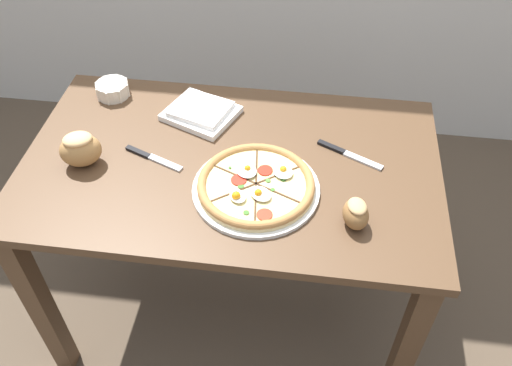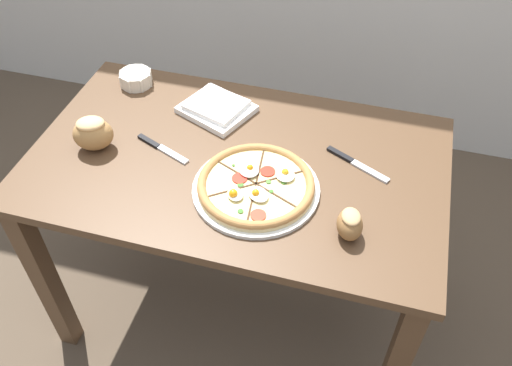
{
  "view_description": "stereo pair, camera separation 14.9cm",
  "coord_description": "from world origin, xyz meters",
  "px_view_note": "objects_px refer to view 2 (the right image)",
  "views": [
    {
      "loc": [
        0.23,
        -1.15,
        1.85
      ],
      "look_at": [
        0.09,
        -0.11,
        0.79
      ],
      "focal_mm": 38.0,
      "sensor_mm": 36.0,
      "label": 1
    },
    {
      "loc": [
        0.38,
        -1.12,
        1.85
      ],
      "look_at": [
        0.09,
        -0.11,
        0.79
      ],
      "focal_mm": 38.0,
      "sensor_mm": 36.0,
      "label": 2
    }
  ],
  "objects_px": {
    "bread_piece_near": "(93,133)",
    "knife_main": "(162,148)",
    "ramekin_bowl": "(136,78)",
    "bread_piece_mid": "(350,224)",
    "pizza": "(256,186)",
    "knife_spare": "(356,164)",
    "napkin_folded": "(217,108)",
    "dining_table": "(237,188)"
  },
  "relations": [
    {
      "from": "bread_piece_near",
      "to": "knife_main",
      "type": "distance_m",
      "value": 0.21
    },
    {
      "from": "knife_main",
      "to": "napkin_folded",
      "type": "bearing_deg",
      "value": 87.92
    },
    {
      "from": "pizza",
      "to": "ramekin_bowl",
      "type": "bearing_deg",
      "value": 144.7
    },
    {
      "from": "dining_table",
      "to": "pizza",
      "type": "xyz_separation_m",
      "value": [
        0.09,
        -0.11,
        0.14
      ]
    },
    {
      "from": "bread_piece_near",
      "to": "knife_spare",
      "type": "distance_m",
      "value": 0.78
    },
    {
      "from": "pizza",
      "to": "bread_piece_near",
      "type": "height_order",
      "value": "bread_piece_near"
    },
    {
      "from": "ramekin_bowl",
      "to": "bread_piece_near",
      "type": "bearing_deg",
      "value": -86.61
    },
    {
      "from": "bread_piece_mid",
      "to": "dining_table",
      "type": "bearing_deg",
      "value": 151.86
    },
    {
      "from": "dining_table",
      "to": "bread_piece_near",
      "type": "distance_m",
      "value": 0.46
    },
    {
      "from": "dining_table",
      "to": "knife_spare",
      "type": "bearing_deg",
      "value": 11.98
    },
    {
      "from": "pizza",
      "to": "bread_piece_mid",
      "type": "height_order",
      "value": "bread_piece_mid"
    },
    {
      "from": "pizza",
      "to": "dining_table",
      "type": "bearing_deg",
      "value": 130.03
    },
    {
      "from": "bread_piece_mid",
      "to": "pizza",
      "type": "bearing_deg",
      "value": 162.48
    },
    {
      "from": "pizza",
      "to": "bread_piece_near",
      "type": "bearing_deg",
      "value": 175.05
    },
    {
      "from": "napkin_folded",
      "to": "ramekin_bowl",
      "type": "bearing_deg",
      "value": 167.48
    },
    {
      "from": "dining_table",
      "to": "ramekin_bowl",
      "type": "height_order",
      "value": "ramekin_bowl"
    },
    {
      "from": "bread_piece_near",
      "to": "knife_spare",
      "type": "bearing_deg",
      "value": 10.08
    },
    {
      "from": "dining_table",
      "to": "knife_spare",
      "type": "distance_m",
      "value": 0.37
    },
    {
      "from": "dining_table",
      "to": "ramekin_bowl",
      "type": "xyz_separation_m",
      "value": [
        -0.44,
        0.27,
        0.15
      ]
    },
    {
      "from": "ramekin_bowl",
      "to": "bread_piece_near",
      "type": "height_order",
      "value": "bread_piece_near"
    },
    {
      "from": "bread_piece_mid",
      "to": "knife_spare",
      "type": "xyz_separation_m",
      "value": [
        -0.02,
        0.27,
        -0.04
      ]
    },
    {
      "from": "pizza",
      "to": "napkin_folded",
      "type": "xyz_separation_m",
      "value": [
        -0.22,
        0.31,
        -0.0
      ]
    },
    {
      "from": "pizza",
      "to": "bread_piece_mid",
      "type": "relative_size",
      "value": 3.47
    },
    {
      "from": "pizza",
      "to": "knife_spare",
      "type": "distance_m",
      "value": 0.31
    },
    {
      "from": "ramekin_bowl",
      "to": "knife_main",
      "type": "relative_size",
      "value": 0.6
    },
    {
      "from": "ramekin_bowl",
      "to": "bread_piece_near",
      "type": "distance_m",
      "value": 0.34
    },
    {
      "from": "ramekin_bowl",
      "to": "bread_piece_mid",
      "type": "bearing_deg",
      "value": -29.94
    },
    {
      "from": "bread_piece_mid",
      "to": "knife_main",
      "type": "height_order",
      "value": "bread_piece_mid"
    },
    {
      "from": "ramekin_bowl",
      "to": "dining_table",
      "type": "bearing_deg",
      "value": -31.36
    },
    {
      "from": "bread_piece_mid",
      "to": "ramekin_bowl",
      "type": "bearing_deg",
      "value": 150.06
    },
    {
      "from": "knife_spare",
      "to": "napkin_folded",
      "type": "bearing_deg",
      "value": -168.71
    },
    {
      "from": "dining_table",
      "to": "bread_piece_near",
      "type": "relative_size",
      "value": 8.63
    },
    {
      "from": "napkin_folded",
      "to": "knife_main",
      "type": "distance_m",
      "value": 0.24
    },
    {
      "from": "bread_piece_near",
      "to": "knife_main",
      "type": "height_order",
      "value": "bread_piece_near"
    },
    {
      "from": "dining_table",
      "to": "knife_main",
      "type": "height_order",
      "value": "knife_main"
    },
    {
      "from": "ramekin_bowl",
      "to": "napkin_folded",
      "type": "relative_size",
      "value": 0.44
    },
    {
      "from": "knife_main",
      "to": "knife_spare",
      "type": "xyz_separation_m",
      "value": [
        0.57,
        0.09,
        0.0
      ]
    },
    {
      "from": "knife_main",
      "to": "knife_spare",
      "type": "bearing_deg",
      "value": 31.59
    },
    {
      "from": "ramekin_bowl",
      "to": "bread_piece_mid",
      "type": "xyz_separation_m",
      "value": [
        0.81,
        -0.46,
        0.02
      ]
    },
    {
      "from": "dining_table",
      "to": "pizza",
      "type": "distance_m",
      "value": 0.2
    },
    {
      "from": "napkin_folded",
      "to": "bread_piece_near",
      "type": "xyz_separation_m",
      "value": [
        -0.29,
        -0.26,
        0.04
      ]
    },
    {
      "from": "napkin_folded",
      "to": "bread_piece_mid",
      "type": "distance_m",
      "value": 0.63
    }
  ]
}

